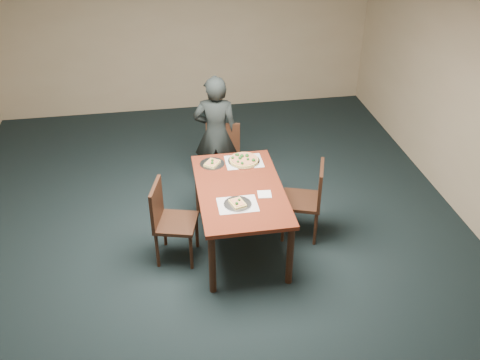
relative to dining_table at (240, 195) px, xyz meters
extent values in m
plane|color=black|center=(-0.29, -0.29, -0.66)|extent=(8.00, 8.00, 0.00)
plane|color=tan|center=(-0.29, 3.71, 0.74)|extent=(6.00, 0.00, 6.00)
cube|color=#581D11|center=(0.00, 0.00, 0.07)|extent=(0.90, 1.50, 0.04)
cylinder|color=black|center=(-0.39, -0.69, -0.31)|extent=(0.07, 0.07, 0.70)
cylinder|color=black|center=(-0.39, 0.69, -0.31)|extent=(0.07, 0.07, 0.70)
cylinder|color=black|center=(0.39, -0.69, -0.31)|extent=(0.07, 0.07, 0.70)
cylinder|color=black|center=(0.39, 0.69, -0.31)|extent=(0.07, 0.07, 0.70)
cube|color=black|center=(-0.05, 1.03, -0.21)|extent=(0.50, 0.50, 0.04)
cylinder|color=black|center=(-0.26, 0.89, -0.44)|extent=(0.04, 0.04, 0.43)
cylinder|color=black|center=(-0.19, 1.24, -0.44)|extent=(0.04, 0.04, 0.43)
cylinder|color=black|center=(0.09, 0.81, -0.44)|extent=(0.04, 0.04, 0.43)
cylinder|color=black|center=(0.16, 1.17, -0.44)|extent=(0.04, 0.04, 0.43)
cube|color=black|center=(-0.01, 1.21, 0.03)|extent=(0.42, 0.12, 0.44)
cube|color=black|center=(-0.70, -0.10, -0.21)|extent=(0.51, 0.51, 0.04)
cylinder|color=black|center=(-0.57, -0.32, -0.44)|extent=(0.04, 0.04, 0.43)
cylinder|color=black|center=(-0.92, -0.23, -0.44)|extent=(0.04, 0.04, 0.43)
cylinder|color=black|center=(-0.48, 0.03, -0.44)|extent=(0.04, 0.04, 0.43)
cylinder|color=black|center=(-0.83, 0.12, -0.44)|extent=(0.04, 0.04, 0.43)
cube|color=black|center=(-0.88, -0.05, 0.03)|extent=(0.14, 0.41, 0.44)
cube|color=black|center=(0.71, 0.08, -0.21)|extent=(0.53, 0.53, 0.04)
cylinder|color=black|center=(0.60, 0.31, -0.44)|extent=(0.04, 0.04, 0.43)
cylinder|color=black|center=(0.94, 0.19, -0.44)|extent=(0.04, 0.04, 0.43)
cylinder|color=black|center=(0.48, -0.03, -0.44)|extent=(0.04, 0.04, 0.43)
cylinder|color=black|center=(0.82, -0.15, -0.44)|extent=(0.04, 0.04, 0.43)
cube|color=black|center=(0.89, 0.02, 0.03)|extent=(0.17, 0.41, 0.44)
imported|color=black|center=(-0.10, 1.22, 0.10)|extent=(0.62, 0.47, 1.53)
cube|color=white|center=(0.13, 0.53, 0.09)|extent=(0.42, 0.32, 0.00)
cube|color=white|center=(-0.07, -0.29, 0.09)|extent=(0.40, 0.30, 0.00)
cylinder|color=silver|center=(0.13, 0.53, 0.10)|extent=(0.36, 0.36, 0.01)
cylinder|color=gold|center=(0.13, 0.53, 0.12)|extent=(0.33, 0.33, 0.02)
cylinder|color=#FFD285|center=(0.13, 0.53, 0.13)|extent=(0.29, 0.29, 0.01)
sphere|color=#164918|center=(0.17, 0.49, 0.14)|extent=(0.03, 0.03, 0.03)
sphere|color=#164918|center=(0.06, 0.61, 0.14)|extent=(0.03, 0.03, 0.03)
sphere|color=#164918|center=(0.09, 0.42, 0.14)|extent=(0.03, 0.03, 0.03)
sphere|color=#164918|center=(0.18, 0.57, 0.15)|extent=(0.04, 0.04, 0.04)
sphere|color=#164918|center=(0.05, 0.46, 0.14)|extent=(0.03, 0.03, 0.03)
sphere|color=#164918|center=(0.23, 0.45, 0.15)|extent=(0.04, 0.04, 0.04)
sphere|color=#164918|center=(0.07, 0.60, 0.15)|extent=(0.04, 0.04, 0.04)
sphere|color=#164918|center=(0.09, 0.41, 0.14)|extent=(0.03, 0.03, 0.03)
sphere|color=#164918|center=(0.01, 0.55, 0.14)|extent=(0.03, 0.03, 0.03)
sphere|color=#164918|center=(0.12, 0.57, 0.15)|extent=(0.04, 0.04, 0.04)
sphere|color=#164918|center=(0.09, 0.53, 0.15)|extent=(0.04, 0.04, 0.04)
cylinder|color=silver|center=(-0.07, -0.29, 0.10)|extent=(0.28, 0.28, 0.01)
cube|color=gold|center=(-0.07, -0.29, 0.11)|extent=(0.17, 0.20, 0.02)
cube|color=#FFD285|center=(-0.07, -0.29, 0.12)|extent=(0.14, 0.16, 0.01)
sphere|color=#164918|center=(-0.09, -0.33, 0.14)|extent=(0.03, 0.03, 0.03)
sphere|color=#164918|center=(-0.05, -0.27, 0.13)|extent=(0.03, 0.03, 0.03)
cylinder|color=silver|center=(-0.23, 0.53, 0.10)|extent=(0.28, 0.28, 0.01)
cube|color=gold|center=(-0.23, 0.53, 0.11)|extent=(0.20, 0.21, 0.02)
cube|color=#FFD285|center=(-0.23, 0.53, 0.12)|extent=(0.16, 0.17, 0.01)
sphere|color=#164918|center=(-0.22, 0.55, 0.13)|extent=(0.03, 0.03, 0.03)
sphere|color=#164918|center=(-0.23, 0.49, 0.13)|extent=(0.03, 0.03, 0.03)
cube|color=white|center=(0.23, -0.16, 0.09)|extent=(0.15, 0.15, 0.01)
camera|label=1|loc=(-0.77, -4.62, 3.20)|focal=40.00mm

